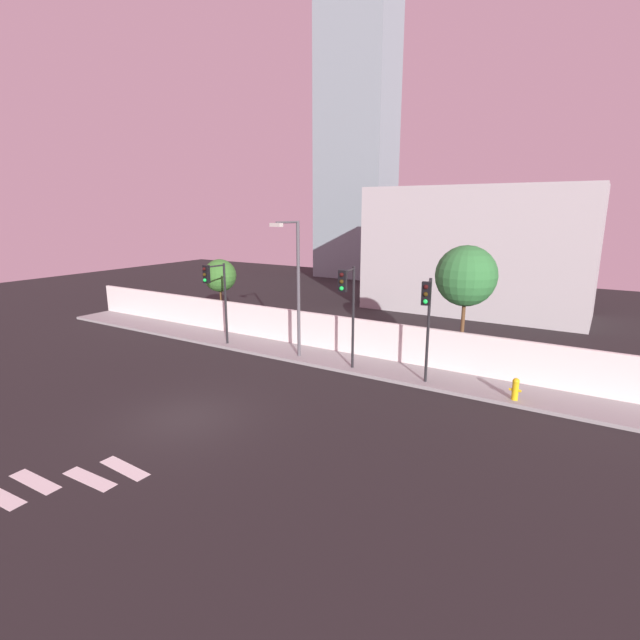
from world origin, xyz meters
name	(u,v)px	position (x,y,z in m)	size (l,w,h in m)	color
ground_plane	(186,418)	(0.00, 0.00, 0.00)	(80.00, 80.00, 0.00)	black
sidewalk	(312,356)	(0.00, 8.20, 0.07)	(36.00, 2.40, 0.15)	gray
perimeter_wall	(325,331)	(0.00, 9.49, 1.05)	(36.00, 0.18, 1.80)	silver
crosswalk_marking	(64,481)	(0.19, -4.53, 0.00)	(3.39, 3.08, 0.01)	silver
traffic_light_left	(427,310)	(6.18, 6.96, 3.34)	(0.44, 1.30, 4.35)	black
traffic_light_center	(215,287)	(-5.05, 6.90, 3.31)	(0.38, 1.41, 4.31)	black
traffic_light_right	(348,297)	(2.73, 6.82, 3.52)	(0.42, 1.60, 4.60)	black
street_lamp_curbside	(295,279)	(-0.46, 7.53, 3.98)	(0.62, 1.68, 6.51)	#4C4C51
fire_hydrant	(515,388)	(9.61, 7.45, 0.61)	(0.44, 0.26, 0.86)	gold
roadside_tree_leftmost	(220,276)	(-8.01, 10.39, 3.26)	(1.98, 1.98, 4.26)	brown
roadside_tree_midleft	(466,276)	(6.73, 10.39, 4.29)	(2.70, 2.70, 5.66)	brown
low_building_distant	(476,251)	(3.96, 23.49, 4.37)	(15.09, 6.00, 8.74)	#B0B0B0
tower_on_skyline	(357,132)	(-11.91, 35.49, 15.01)	(7.65, 5.00, 30.01)	gray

